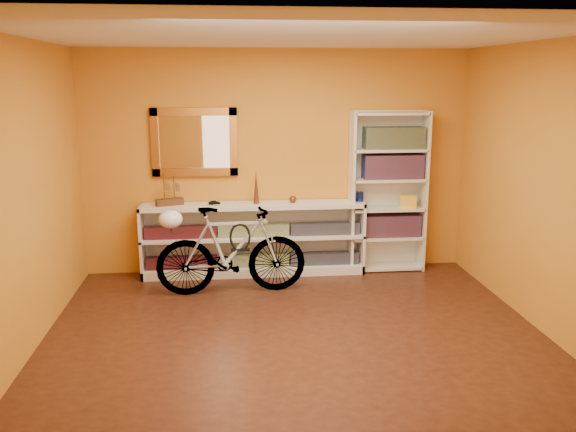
{
  "coord_description": "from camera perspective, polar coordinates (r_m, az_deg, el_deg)",
  "views": [
    {
      "loc": [
        -0.57,
        -5.0,
        2.27
      ],
      "look_at": [
        0.0,
        0.7,
        0.95
      ],
      "focal_mm": 37.5,
      "sensor_mm": 36.0,
      "label": 1
    }
  ],
  "objects": [
    {
      "name": "bicycle",
      "position": [
        6.43,
        -5.39,
        -3.26
      ],
      "size": [
        0.5,
        1.64,
        0.95
      ],
      "primitive_type": "imported",
      "rotation": [
        0.0,
        0.0,
        1.62
      ],
      "color": "silver",
      "rests_on": "floor"
    },
    {
      "name": "console_unit",
      "position": [
        7.06,
        -3.27,
        -2.19
      ],
      "size": [
        2.6,
        0.35,
        0.85
      ],
      "primitive_type": null,
      "color": "silver",
      "rests_on": "floor"
    },
    {
      "name": "gilt_mirror",
      "position": [
        7.01,
        -8.87,
        6.93
      ],
      "size": [
        0.98,
        0.06,
        0.78
      ],
      "primitive_type": "cube",
      "color": "#94571A",
      "rests_on": "back_wall"
    },
    {
      "name": "model_ship",
      "position": [
        6.95,
        -11.21,
        2.48
      ],
      "size": [
        0.33,
        0.22,
        0.37
      ],
      "primitive_type": null,
      "rotation": [
        0.0,
        0.0,
        0.36
      ],
      "color": "#422412",
      "rests_on": "console_unit"
    },
    {
      "name": "right_wall",
      "position": [
        5.82,
        23.44,
        2.32
      ],
      "size": [
        0.01,
        4.0,
        2.6
      ],
      "primitive_type": "cube",
      "color": "#C6781D",
      "rests_on": "ground"
    },
    {
      "name": "red_tin",
      "position": [
        7.1,
        7.96,
        7.05
      ],
      "size": [
        0.16,
        0.16,
        0.17
      ],
      "primitive_type": "cube",
      "rotation": [
        0.0,
        0.0,
        -0.27
      ],
      "color": "#9B3216",
      "rests_on": "bookcase"
    },
    {
      "name": "bookcase",
      "position": [
        7.21,
        9.42,
        2.25
      ],
      "size": [
        0.9,
        0.3,
        1.9
      ],
      "primitive_type": null,
      "color": "silver",
      "rests_on": "floor"
    },
    {
      "name": "wall_socket",
      "position": [
        7.41,
        5.94,
        -2.9
      ],
      "size": [
        0.09,
        0.02,
        0.09
      ],
      "primitive_type": "cube",
      "color": "silver",
      "rests_on": "back_wall"
    },
    {
      "name": "cd_row_lower",
      "position": [
        7.11,
        -3.24,
        -4.21
      ],
      "size": [
        2.5,
        0.13,
        0.14
      ],
      "primitive_type": "cube",
      "color": "black",
      "rests_on": "console_unit"
    },
    {
      "name": "back_wall",
      "position": [
        7.09,
        -1.06,
        5.12
      ],
      "size": [
        4.5,
        0.01,
        2.6
      ],
      "primitive_type": "cube",
      "color": "#C6781D",
      "rests_on": "ground"
    },
    {
      "name": "bronze_ornament",
      "position": [
        6.93,
        -3.04,
        2.78
      ],
      "size": [
        0.07,
        0.07,
        0.39
      ],
      "primitive_type": "cone",
      "color": "brown",
      "rests_on": "console_unit"
    },
    {
      "name": "yellow_bag",
      "position": [
        7.26,
        11.37,
        1.37
      ],
      "size": [
        0.22,
        0.18,
        0.15
      ],
      "primitive_type": "cube",
      "rotation": [
        0.0,
        0.0,
        -0.32
      ],
      "color": "yellow",
      "rests_on": "bookcase"
    },
    {
      "name": "cd_row_upper",
      "position": [
        7.01,
        -3.28,
        -1.36
      ],
      "size": [
        2.5,
        0.13,
        0.14
      ],
      "primitive_type": "cube",
      "color": "navy",
      "rests_on": "console_unit"
    },
    {
      "name": "left_wall",
      "position": [
        5.36,
        -23.94,
        1.44
      ],
      "size": [
        0.01,
        4.0,
        2.6
      ],
      "primitive_type": "cube",
      "color": "#C6781D",
      "rests_on": "ground"
    },
    {
      "name": "toy_car",
      "position": [
        6.96,
        -6.99,
        1.12
      ],
      "size": [
        0.0,
        0.01,
        0.0
      ],
      "primitive_type": "imported",
      "rotation": [
        0.0,
        0.0,
        1.89
      ],
      "color": "black",
      "rests_on": "console_unit"
    },
    {
      "name": "book_row_c",
      "position": [
        7.13,
        10.0,
        7.32
      ],
      "size": [
        0.7,
        0.22,
        0.25
      ],
      "primitive_type": "cube",
      "color": "#174253",
      "rests_on": "bookcase"
    },
    {
      "name": "u_lock",
      "position": [
        6.4,
        -4.57,
        -2.0
      ],
      "size": [
        0.23,
        0.02,
        0.23
      ],
      "primitive_type": "torus",
      "rotation": [
        1.57,
        0.0,
        0.0
      ],
      "color": "black",
      "rests_on": "bicycle"
    },
    {
      "name": "travel_mug",
      "position": [
        7.13,
        6.82,
        1.51
      ],
      "size": [
        0.09,
        0.09,
        0.2
      ],
      "primitive_type": "cylinder",
      "color": "navy",
      "rests_on": "bookcase"
    },
    {
      "name": "ceiling",
      "position": [
        5.04,
        0.83,
        16.8
      ],
      "size": [
        4.5,
        4.0,
        0.01
      ],
      "primitive_type": "cube",
      "color": "silver",
      "rests_on": "ground"
    },
    {
      "name": "floor",
      "position": [
        5.52,
        0.74,
        -11.36
      ],
      "size": [
        4.5,
        4.0,
        0.01
      ],
      "primitive_type": "cube",
      "color": "black",
      "rests_on": "ground"
    },
    {
      "name": "book_row_a",
      "position": [
        7.31,
        9.68,
        -0.86
      ],
      "size": [
        0.7,
        0.22,
        0.26
      ],
      "primitive_type": "cube",
      "color": "maroon",
      "rests_on": "bookcase"
    },
    {
      "name": "book_row_b",
      "position": [
        7.17,
        9.89,
        4.65
      ],
      "size": [
        0.7,
        0.22,
        0.28
      ],
      "primitive_type": "cube",
      "color": "maroon",
      "rests_on": "bookcase"
    },
    {
      "name": "decorative_orb",
      "position": [
        6.99,
        0.46,
        1.61
      ],
      "size": [
        0.08,
        0.08,
        0.08
      ],
      "primitive_type": "sphere",
      "color": "brown",
      "rests_on": "console_unit"
    },
    {
      "name": "helmet",
      "position": [
        6.34,
        -11.07,
        -0.3
      ],
      "size": [
        0.25,
        0.24,
        0.19
      ],
      "primitive_type": "ellipsoid",
      "color": "white",
      "rests_on": "bicycle"
    }
  ]
}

